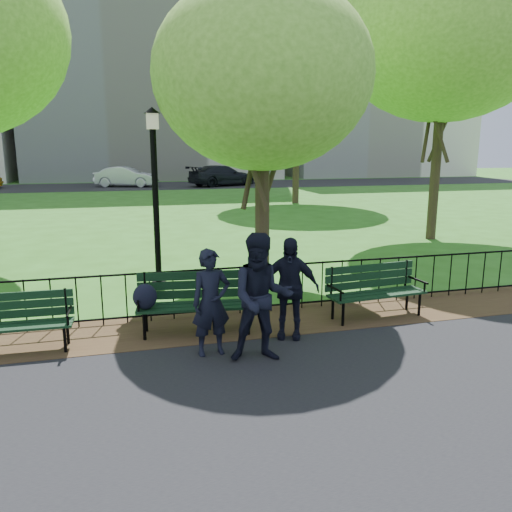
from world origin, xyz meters
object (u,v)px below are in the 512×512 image
object	(u,v)px
park_bench_left_a	(13,316)
park_bench_right_a	(374,285)
tree_near_e	(263,76)
person_mid	(262,298)
sedan_dark	(222,176)
park_bench_main	(180,296)
sedan_silver	(126,177)
person_left	(211,303)
tree_far_e	(298,62)
person_right	(289,288)
lamppost	(155,193)
tree_mid_e	(446,24)

from	to	relation	value
park_bench_left_a	park_bench_right_a	bearing A→B (deg)	1.76
tree_near_e	person_mid	size ratio (longest dim) A/B	3.48
park_bench_left_a	sedan_dark	distance (m)	33.56
park_bench_main	sedan_silver	xyz separation A→B (m)	(-0.53, 33.12, 0.15)
park_bench_main	person_left	size ratio (longest dim) A/B	1.27
tree_far_e	person_right	distance (m)	21.31
sedan_dark	person_right	bearing A→B (deg)	149.03
park_bench_main	tree_far_e	size ratio (longest dim) A/B	0.19
sedan_dark	park_bench_left_a	bearing A→B (deg)	141.94
park_bench_left_a	tree_near_e	xyz separation A→B (m)	(4.60, 2.78, 3.89)
park_bench_left_a	lamppost	xyz separation A→B (m)	(2.32, 2.89, 1.52)
park_bench_main	person_right	bearing A→B (deg)	-13.18
park_bench_right_a	tree_near_e	xyz separation A→B (m)	(-1.32, 2.73, 3.85)
person_left	person_right	xyz separation A→B (m)	(1.30, 0.35, 0.03)
tree_near_e	tree_far_e	world-z (taller)	tree_far_e
lamppost	sedan_dark	world-z (taller)	lamppost
park_bench_main	tree_mid_e	size ratio (longest dim) A/B	0.21
tree_near_e	person_left	xyz separation A→B (m)	(-1.78, -3.66, -3.64)
person_left	person_right	distance (m)	1.35
park_bench_main	park_bench_left_a	world-z (taller)	park_bench_main
sedan_silver	person_right	bearing A→B (deg)	-158.58
park_bench_right_a	person_mid	xyz separation A→B (m)	(-2.45, -1.32, 0.35)
tree_near_e	person_right	distance (m)	4.92
park_bench_left_a	sedan_dark	size ratio (longest dim) A/B	0.30
lamppost	person_mid	size ratio (longest dim) A/B	2.06
park_bench_left_a	tree_near_e	distance (m)	6.63
lamppost	park_bench_main	bearing A→B (deg)	-87.03
tree_mid_e	person_right	xyz separation A→B (m)	(-7.48, -7.30, -5.89)
lamppost	sedan_silver	bearing A→B (deg)	90.72
park_bench_left_a	person_left	xyz separation A→B (m)	(2.81, -0.88, 0.25)
person_right	tree_mid_e	bearing A→B (deg)	66.54
tree_near_e	tree_mid_e	world-z (taller)	tree_mid_e
sedan_silver	sedan_dark	size ratio (longest dim) A/B	0.84
lamppost	person_right	distance (m)	4.05
park_bench_main	person_left	world-z (taller)	person_left
tree_mid_e	sedan_silver	xyz separation A→B (m)	(-9.66, 26.42, -5.92)
park_bench_left_a	tree_mid_e	size ratio (longest dim) A/B	0.17
lamppost	tree_near_e	xyz separation A→B (m)	(2.28, -0.10, 2.37)
tree_mid_e	person_right	size ratio (longest dim) A/B	5.95
person_left	sedan_dark	world-z (taller)	sedan_dark
tree_near_e	person_left	size ratio (longest dim) A/B	4.07
tree_near_e	person_right	xyz separation A→B (m)	(-0.48, -3.31, -3.61)
person_mid	sedan_dark	distance (m)	34.01
park_bench_left_a	tree_far_e	xyz separation A→B (m)	(10.91, 18.56, 6.90)
lamppost	sedan_silver	xyz separation A→B (m)	(-0.38, 30.30, -1.27)
tree_near_e	tree_far_e	xyz separation A→B (m)	(6.31, 15.78, 3.01)
tree_mid_e	sedan_dark	bearing A→B (deg)	94.83
tree_mid_e	person_left	bearing A→B (deg)	-138.94
lamppost	tree_far_e	size ratio (longest dim) A/B	0.35
park_bench_main	park_bench_left_a	size ratio (longest dim) A/B	1.18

